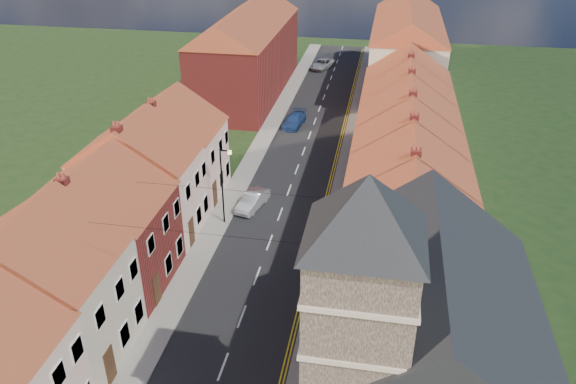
% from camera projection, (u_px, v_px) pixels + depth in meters
% --- Properties ---
extents(road, '(7.00, 90.00, 0.02)m').
position_uv_depth(road, '(297.00, 169.00, 50.45)').
color(road, black).
rests_on(road, ground).
extents(pavement_left, '(1.80, 90.00, 0.12)m').
position_uv_depth(pavement_left, '(249.00, 165.00, 51.11)').
color(pavement_left, gray).
rests_on(pavement_left, ground).
extents(pavement_right, '(1.80, 90.00, 0.12)m').
position_uv_depth(pavement_right, '(346.00, 173.00, 49.75)').
color(pavement_right, gray).
rests_on(pavement_right, ground).
extents(church, '(11.25, 14.25, 15.20)m').
position_uv_depth(church, '(416.00, 341.00, 23.14)').
color(church, '#362C26').
rests_on(church, ground).
extents(cottage_r_tudor, '(8.30, 5.20, 9.00)m').
position_uv_depth(cottage_r_tudor, '(408.00, 244.00, 31.93)').
color(cottage_r_tudor, beige).
rests_on(cottage_r_tudor, ground).
extents(cottage_r_white_near, '(8.30, 6.00, 9.00)m').
position_uv_depth(cottage_r_white_near, '(408.00, 199.00, 36.59)').
color(cottage_r_white_near, beige).
rests_on(cottage_r_white_near, ground).
extents(cottage_r_cream_mid, '(8.30, 5.20, 9.00)m').
position_uv_depth(cottage_r_cream_mid, '(408.00, 163.00, 41.25)').
color(cottage_r_cream_mid, beige).
rests_on(cottage_r_cream_mid, ground).
extents(cottage_r_pink, '(8.30, 6.00, 9.00)m').
position_uv_depth(cottage_r_pink, '(407.00, 135.00, 45.92)').
color(cottage_r_pink, beige).
rests_on(cottage_r_pink, ground).
extents(cottage_r_white_far, '(8.30, 5.20, 9.00)m').
position_uv_depth(cottage_r_white_far, '(407.00, 112.00, 50.58)').
color(cottage_r_white_far, beige).
rests_on(cottage_r_white_far, ground).
extents(cottage_r_cream_far, '(8.30, 6.00, 9.00)m').
position_uv_depth(cottage_r_cream_far, '(406.00, 93.00, 55.25)').
color(cottage_r_cream_far, beige).
rests_on(cottage_r_cream_far, ground).
extents(cottage_l_cream, '(8.30, 6.30, 9.10)m').
position_uv_depth(cottage_l_cream, '(40.00, 285.00, 28.61)').
color(cottage_l_cream, beige).
rests_on(cottage_l_cream, ground).
extents(cottage_l_white, '(8.30, 6.90, 8.80)m').
position_uv_depth(cottage_l_white, '(99.00, 222.00, 34.21)').
color(cottage_l_white, maroon).
rests_on(cottage_l_white, ground).
extents(cottage_l_brick_mid, '(8.30, 5.70, 9.10)m').
position_uv_depth(cottage_l_brick_mid, '(139.00, 175.00, 39.41)').
color(cottage_l_brick_mid, beige).
rests_on(cottage_l_brick_mid, ground).
extents(cottage_l_pink, '(8.30, 6.30, 8.80)m').
position_uv_depth(cottage_l_pink, '(169.00, 145.00, 44.49)').
color(cottage_l_pink, beige).
rests_on(cottage_l_pink, ground).
extents(block_right_far, '(8.30, 24.20, 10.50)m').
position_uv_depth(block_right_far, '(406.00, 47.00, 68.08)').
color(block_right_far, beige).
rests_on(block_right_far, ground).
extents(block_left_far, '(8.30, 24.20, 10.50)m').
position_uv_depth(block_left_far, '(248.00, 50.00, 66.65)').
color(block_left_far, maroon).
rests_on(block_left_far, ground).
extents(lamppost, '(0.88, 0.15, 6.00)m').
position_uv_depth(lamppost, '(223.00, 182.00, 40.72)').
color(lamppost, black).
rests_on(lamppost, pavement_left).
extents(car_mid, '(2.21, 4.03, 1.26)m').
position_uv_depth(car_mid, '(253.00, 201.00, 44.17)').
color(car_mid, '#ABAFB3').
rests_on(car_mid, ground).
extents(car_far, '(2.29, 4.50, 1.25)m').
position_uv_depth(car_far, '(294.00, 120.00, 59.38)').
color(car_far, navy).
rests_on(car_far, ground).
extents(car_distant, '(3.50, 5.15, 1.31)m').
position_uv_depth(car_distant, '(322.00, 64.00, 78.06)').
color(car_distant, '#B3B5BB').
rests_on(car_distant, ground).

